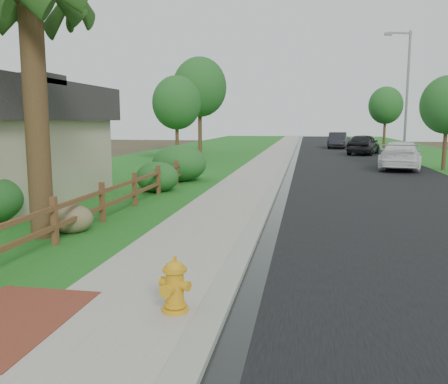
% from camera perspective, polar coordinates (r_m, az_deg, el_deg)
% --- Properties ---
extents(ground, '(120.00, 120.00, 0.00)m').
position_cam_1_polar(ground, '(6.98, -4.37, -13.98)').
color(ground, '#372F1E').
extents(road, '(8.00, 90.00, 0.02)m').
position_cam_1_polar(road, '(41.44, 13.99, 4.58)').
color(road, black).
rests_on(road, ground).
extents(curb, '(0.40, 90.00, 0.12)m').
position_cam_1_polar(curb, '(41.35, 8.16, 4.81)').
color(curb, gray).
rests_on(curb, ground).
extents(wet_gutter, '(0.50, 90.00, 0.00)m').
position_cam_1_polar(wet_gutter, '(41.34, 8.64, 4.74)').
color(wet_gutter, black).
rests_on(wet_gutter, road).
extents(sidewalk, '(2.20, 90.00, 0.10)m').
position_cam_1_polar(sidewalk, '(41.40, 6.35, 4.83)').
color(sidewalk, gray).
rests_on(sidewalk, ground).
extents(grass_strip, '(1.60, 90.00, 0.06)m').
position_cam_1_polar(grass_strip, '(41.56, 3.73, 4.85)').
color(grass_strip, '#1B4E16').
rests_on(grass_strip, ground).
extents(lawn_near, '(9.00, 90.00, 0.04)m').
position_cam_1_polar(lawn_near, '(42.43, -3.30, 4.92)').
color(lawn_near, '#1B4E16').
rests_on(lawn_near, ground).
extents(verge_far, '(6.00, 90.00, 0.04)m').
position_cam_1_polar(verge_far, '(42.50, 23.33, 4.24)').
color(verge_far, '#1B4E16').
rests_on(verge_far, ground).
extents(brick_patch, '(1.60, 2.40, 0.11)m').
position_cam_1_polar(brick_patch, '(6.99, -24.93, -14.26)').
color(brick_patch, maroon).
rests_on(brick_patch, ground).
extents(ranch_fence, '(0.12, 16.92, 1.10)m').
position_cam_1_polar(ranch_fence, '(13.83, -12.41, -0.21)').
color(ranch_fence, '#4E2D1A').
rests_on(ranch_fence, ground).
extents(fire_hydrant, '(0.51, 0.42, 0.78)m').
position_cam_1_polar(fire_hydrant, '(6.56, -5.97, -11.22)').
color(fire_hydrant, '#C28916').
rests_on(fire_hydrant, sidewalk).
extents(white_suv, '(3.17, 5.65, 1.55)m').
position_cam_1_polar(white_suv, '(28.20, 20.43, 4.17)').
color(white_suv, white).
rests_on(white_suv, road).
extents(dark_car_mid, '(3.33, 5.22, 1.66)m').
position_cam_1_polar(dark_car_mid, '(39.89, 16.45, 5.55)').
color(dark_car_mid, black).
rests_on(dark_car_mid, road).
extents(dark_car_far, '(2.18, 4.91, 1.57)m').
position_cam_1_polar(dark_car_far, '(48.78, 13.49, 6.09)').
color(dark_car_far, black).
rests_on(dark_car_far, road).
extents(streetlight, '(2.10, 0.90, 9.41)m').
position_cam_1_polar(streetlight, '(39.45, 20.98, 11.82)').
color(streetlight, gray).
rests_on(streetlight, ground).
extents(boulder, '(1.23, 1.00, 0.74)m').
position_cam_1_polar(boulder, '(11.89, -18.00, -3.06)').
color(boulder, brown).
rests_on(boulder, ground).
extents(shrub_c, '(1.89, 1.89, 1.16)m').
position_cam_1_polar(shrub_c, '(18.03, -8.04, 1.78)').
color(shrub_c, '#1F491A').
rests_on(shrub_c, ground).
extents(shrub_d, '(2.96, 2.96, 1.64)m').
position_cam_1_polar(shrub_d, '(21.06, -5.38, 3.44)').
color(shrub_d, '#1F491A').
rests_on(shrub_d, ground).
extents(tree_near_left, '(3.16, 3.16, 5.59)m').
position_cam_1_polar(tree_near_left, '(31.31, -5.72, 10.63)').
color(tree_near_left, '#3B2C18').
rests_on(tree_near_left, ground).
extents(tree_near_right, '(2.83, 2.83, 5.10)m').
position_cam_1_polar(tree_near_right, '(28.35, 25.30, 9.45)').
color(tree_near_right, '#3B2C18').
rests_on(tree_near_right, ground).
extents(tree_mid_left, '(4.37, 4.37, 7.81)m').
position_cam_1_polar(tree_mid_left, '(39.25, -2.94, 12.48)').
color(tree_mid_left, '#3B2C18').
rests_on(tree_mid_left, ground).
extents(tree_far_right, '(3.23, 3.23, 5.95)m').
position_cam_1_polar(tree_far_right, '(48.46, 18.88, 9.82)').
color(tree_far_right, '#3B2C18').
rests_on(tree_far_right, ground).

